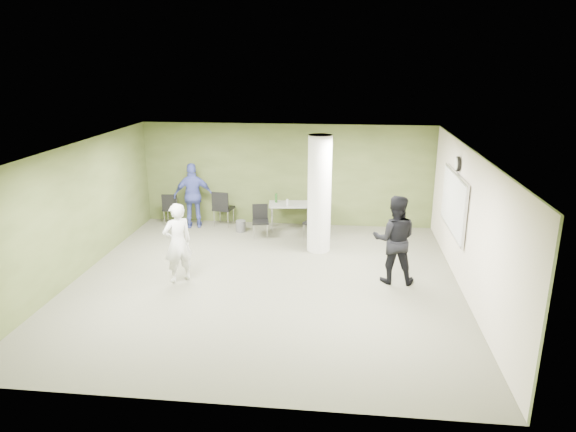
# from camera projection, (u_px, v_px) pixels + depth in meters

# --- Properties ---
(floor) EXTENTS (8.00, 8.00, 0.00)m
(floor) POSITION_uv_depth(u_px,v_px,m) (265.00, 282.00, 10.72)
(floor) COLOR #565544
(floor) RESTS_ON ground
(ceiling) EXTENTS (8.00, 8.00, 0.00)m
(ceiling) POSITION_uv_depth(u_px,v_px,m) (264.00, 149.00, 9.90)
(ceiling) COLOR white
(ceiling) RESTS_ON wall_back
(wall_back) EXTENTS (8.00, 2.80, 0.02)m
(wall_back) POSITION_uv_depth(u_px,v_px,m) (287.00, 175.00, 14.11)
(wall_back) COLOR #424F25
(wall_back) RESTS_ON floor
(wall_left) EXTENTS (0.02, 8.00, 2.80)m
(wall_left) POSITION_uv_depth(u_px,v_px,m) (76.00, 212.00, 10.73)
(wall_left) COLOR #424F25
(wall_left) RESTS_ON floor
(wall_right_cream) EXTENTS (0.02, 8.00, 2.80)m
(wall_right_cream) POSITION_uv_depth(u_px,v_px,m) (469.00, 225.00, 9.89)
(wall_right_cream) COLOR beige
(wall_right_cream) RESTS_ON floor
(column) EXTENTS (0.56, 0.56, 2.80)m
(column) POSITION_uv_depth(u_px,v_px,m) (319.00, 194.00, 12.10)
(column) COLOR silver
(column) RESTS_ON floor
(whiteboard) EXTENTS (0.05, 2.30, 1.30)m
(whiteboard) POSITION_uv_depth(u_px,v_px,m) (453.00, 203.00, 11.01)
(whiteboard) COLOR silver
(whiteboard) RESTS_ON wall_right_cream
(wall_clock) EXTENTS (0.06, 0.32, 0.32)m
(wall_clock) POSITION_uv_depth(u_px,v_px,m) (457.00, 164.00, 10.76)
(wall_clock) COLOR black
(wall_clock) RESTS_ON wall_right_cream
(folding_table) EXTENTS (1.62, 0.84, 0.99)m
(folding_table) POSITION_uv_depth(u_px,v_px,m) (297.00, 205.00, 13.79)
(folding_table) COLOR #9A9A94
(folding_table) RESTS_ON floor
(wastebasket) EXTENTS (0.26, 0.26, 0.30)m
(wastebasket) POSITION_uv_depth(u_px,v_px,m) (241.00, 226.00, 13.79)
(wastebasket) COLOR #4C4C4C
(wastebasket) RESTS_ON floor
(chair_back_left) EXTENTS (0.47, 0.47, 0.89)m
(chair_back_left) POSITION_uv_depth(u_px,v_px,m) (171.00, 206.00, 14.29)
(chair_back_left) COLOR black
(chair_back_left) RESTS_ON floor
(chair_back_right) EXTENTS (0.57, 0.57, 1.00)m
(chair_back_right) POSITION_uv_depth(u_px,v_px,m) (222.00, 206.00, 14.11)
(chair_back_right) COLOR black
(chair_back_right) RESTS_ON floor
(chair_table_left) EXTENTS (0.49, 0.49, 0.84)m
(chair_table_left) POSITION_uv_depth(u_px,v_px,m) (260.00, 218.00, 13.35)
(chair_table_left) COLOR black
(chair_table_left) RESTS_ON floor
(chair_table_right) EXTENTS (0.56, 0.56, 0.87)m
(chair_table_right) POSITION_uv_depth(u_px,v_px,m) (315.00, 219.00, 13.25)
(chair_table_right) COLOR black
(chair_table_right) RESTS_ON floor
(woman_white) EXTENTS (0.73, 0.71, 1.69)m
(woman_white) POSITION_uv_depth(u_px,v_px,m) (178.00, 243.00, 10.52)
(woman_white) COLOR silver
(woman_white) RESTS_ON floor
(man_black) EXTENTS (0.93, 0.73, 1.85)m
(man_black) POSITION_uv_depth(u_px,v_px,m) (394.00, 239.00, 10.48)
(man_black) COLOR black
(man_black) RESTS_ON floor
(man_blue) EXTENTS (1.12, 0.68, 1.79)m
(man_blue) POSITION_uv_depth(u_px,v_px,m) (193.00, 196.00, 13.95)
(man_blue) COLOR #3D4899
(man_blue) RESTS_ON floor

